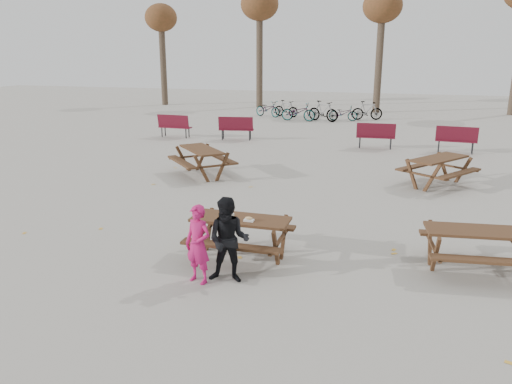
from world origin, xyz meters
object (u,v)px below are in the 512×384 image
(adult, at_px, (229,240))
(main_picnic_table, at_px, (241,228))
(food_tray, at_px, (249,220))
(child, at_px, (198,244))
(picnic_table_north, at_px, (202,162))
(soda_bottle, at_px, (233,217))
(picnic_table_east, at_px, (477,250))
(picnic_table_far, at_px, (438,172))

(adult, bearing_deg, main_picnic_table, 89.39)
(main_picnic_table, height_order, food_tray, food_tray)
(child, bearing_deg, main_picnic_table, 90.36)
(picnic_table_north, bearing_deg, child, -21.44)
(child, bearing_deg, soda_bottle, 91.16)
(food_tray, bearing_deg, picnic_table_north, 119.69)
(food_tray, bearing_deg, adult, -94.71)
(food_tray, distance_m, child, 1.20)
(main_picnic_table, distance_m, soda_bottle, 0.35)
(food_tray, distance_m, soda_bottle, 0.30)
(main_picnic_table, xyz_separation_m, picnic_table_east, (4.14, 0.60, -0.21))
(adult, relative_size, picnic_table_east, 0.83)
(child, height_order, picnic_table_north, child)
(soda_bottle, relative_size, picnic_table_far, 0.09)
(child, bearing_deg, picnic_table_north, 128.59)
(food_tray, height_order, picnic_table_north, picnic_table_north)
(main_picnic_table, relative_size, picnic_table_north, 0.91)
(adult, relative_size, picnic_table_far, 0.76)
(food_tray, bearing_deg, picnic_table_east, 10.54)
(food_tray, xyz_separation_m, child, (-0.55, -1.06, -0.12))
(child, xyz_separation_m, picnic_table_east, (4.49, 1.79, -0.29))
(soda_bottle, distance_m, picnic_table_north, 6.72)
(picnic_table_far, bearing_deg, adult, -170.93)
(main_picnic_table, height_order, soda_bottle, soda_bottle)
(main_picnic_table, height_order, adult, adult)
(picnic_table_north, distance_m, picnic_table_far, 6.99)
(main_picnic_table, xyz_separation_m, picnic_table_far, (3.80, 6.52, -0.17))
(child, bearing_deg, food_tray, 79.15)
(food_tray, distance_m, picnic_table_north, 6.78)
(adult, height_order, picnic_table_north, adult)
(adult, xyz_separation_m, picnic_table_far, (3.67, 7.54, -0.32))
(main_picnic_table, distance_m, picnic_table_far, 7.55)
(soda_bottle, bearing_deg, picnic_table_east, 11.00)
(picnic_table_east, bearing_deg, main_picnic_table, -178.64)
(food_tray, xyz_separation_m, picnic_table_north, (-3.35, 5.88, -0.37))
(food_tray, relative_size, soda_bottle, 1.06)
(picnic_table_far, bearing_deg, soda_bottle, -174.89)
(main_picnic_table, relative_size, child, 1.35)
(food_tray, relative_size, picnic_table_east, 0.10)
(adult, bearing_deg, picnic_table_north, 108.07)
(main_picnic_table, relative_size, soda_bottle, 10.59)
(child, height_order, adult, adult)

